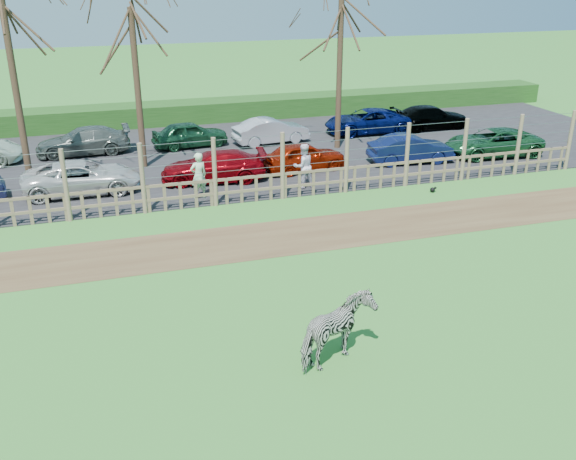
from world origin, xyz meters
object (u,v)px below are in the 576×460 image
object	(u,v)px
car_2	(82,177)
car_10	(190,134)
car_13	(431,117)
tree_mid	(134,50)
car_4	(304,156)
car_6	(493,142)
crow	(433,190)
tree_right	(341,33)
tree_left	(7,37)
car_11	(271,131)
car_3	(214,166)
car_12	(367,121)
visitor_a	(199,176)
car_5	(411,149)
visitor_b	(303,166)
zebra	(337,331)
car_9	(83,141)

from	to	relation	value
car_2	car_10	size ratio (longest dim) A/B	1.23
car_13	tree_mid	bearing A→B (deg)	98.48
car_4	car_6	size ratio (longest dim) A/B	0.82
crow	car_10	distance (m)	12.02
tree_right	car_10	xyz separation A→B (m)	(-6.58, 2.18, -4.60)
tree_left	car_2	distance (m)	5.62
car_11	crow	bearing A→B (deg)	-163.49
car_3	car_6	bearing A→B (deg)	96.79
tree_right	car_12	size ratio (longest dim) A/B	1.70
car_2	car_3	xyz separation A→B (m)	(4.99, -0.07, 0.00)
car_6	car_11	bearing A→B (deg)	-114.15
visitor_a	car_6	size ratio (longest dim) A/B	0.40
tree_right	car_5	xyz separation A→B (m)	(2.12, -3.25, -4.60)
crow	car_13	distance (m)	10.31
car_3	visitor_b	bearing A→B (deg)	66.84
tree_left	car_3	distance (m)	8.74
car_6	car_10	distance (m)	13.90
car_3	zebra	bearing A→B (deg)	7.54
crow	visitor_b	bearing A→B (deg)	157.58
car_12	car_13	xyz separation A→B (m)	(3.54, -0.13, 0.00)
car_13	visitor_b	bearing A→B (deg)	126.07
visitor_a	car_2	size ratio (longest dim) A/B	0.40
car_3	car_4	bearing A→B (deg)	101.62
car_2	car_4	distance (m)	8.85
zebra	car_12	bearing A→B (deg)	-54.96
crow	car_3	xyz separation A→B (m)	(-7.70, 3.71, 0.54)
visitor_a	visitor_b	size ratio (longest dim) A/B	1.00
tree_mid	car_6	xyz separation A→B (m)	(15.16, -2.86, -4.23)
car_10	car_11	bearing A→B (deg)	-104.12
zebra	car_6	size ratio (longest dim) A/B	0.43
car_2	crow	bearing A→B (deg)	-106.40
tree_right	crow	bearing A→B (deg)	-80.55
visitor_a	car_9	bearing A→B (deg)	-76.83
visitor_b	car_6	distance (m)	9.73
tree_right	car_10	bearing A→B (deg)	161.71
visitor_a	car_3	size ratio (longest dim) A/B	0.42
car_3	car_10	distance (m)	5.46
car_13	car_9	bearing A→B (deg)	87.89
tree_right	zebra	size ratio (longest dim) A/B	4.00
tree_mid	car_12	xyz separation A→B (m)	(11.48, 2.71, -4.23)
tree_left	car_5	xyz separation A→B (m)	(15.62, -1.75, -4.98)
tree_mid	car_3	world-z (taller)	tree_mid
visitor_a	car_6	bearing A→B (deg)	172.61
car_11	visitor_a	bearing A→B (deg)	137.72
visitor_a	visitor_b	xyz separation A→B (m)	(4.03, 0.02, 0.00)
zebra	crow	xyz separation A→B (m)	(7.61, 9.47, -0.67)
tree_right	car_3	bearing A→B (deg)	-153.31
zebra	car_11	bearing A→B (deg)	-40.88
tree_right	car_3	distance (m)	8.64
car_2	car_13	bearing A→B (deg)	-73.01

